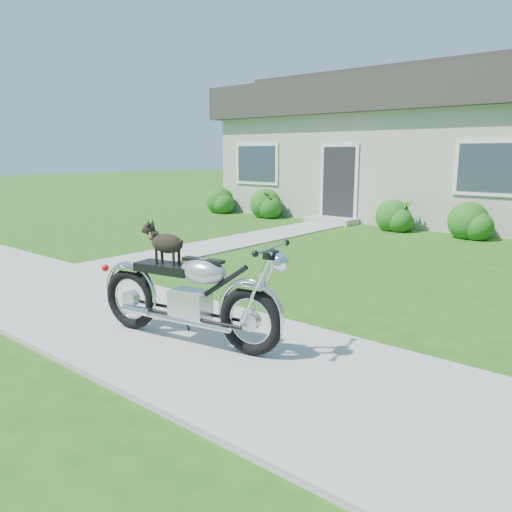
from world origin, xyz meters
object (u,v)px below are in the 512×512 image
at_px(house, 434,145).
at_px(potted_plant_right, 406,216).
at_px(potted_plant_left, 274,205).
at_px(motorcycle_with_dog, 189,292).

relative_size(house, potted_plant_right, 15.82).
bearing_deg(potted_plant_left, potted_plant_right, 0.00).
bearing_deg(potted_plant_left, house, 44.76).
xyz_separation_m(potted_plant_right, motorcycle_with_dog, (1.47, -8.64, 0.16)).
height_order(house, motorcycle_with_dog, house).
height_order(potted_plant_left, motorcycle_with_dog, motorcycle_with_dog).
relative_size(house, motorcycle_with_dog, 5.71).
distance_m(potted_plant_right, motorcycle_with_dog, 8.77).
bearing_deg(motorcycle_with_dog, house, 89.71).
bearing_deg(potted_plant_right, potted_plant_left, 180.00).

